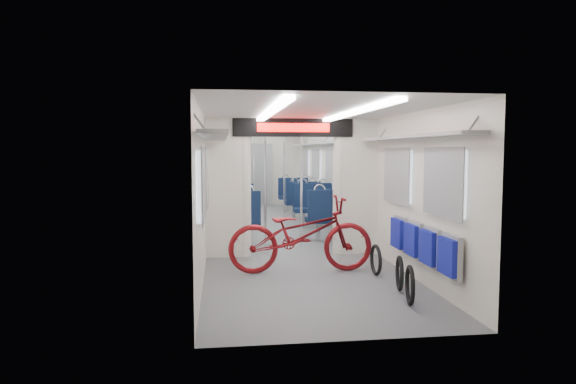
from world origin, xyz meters
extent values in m
plane|color=#515456|center=(0.00, 0.00, 0.00)|extent=(12.00, 12.00, 0.00)
cube|color=silver|center=(-1.45, 0.00, 1.15)|extent=(0.02, 12.00, 2.30)
cube|color=silver|center=(1.45, 0.00, 1.15)|extent=(0.02, 12.00, 2.30)
cube|color=silver|center=(0.00, 6.00, 1.15)|extent=(2.90, 0.02, 2.30)
cube|color=silver|center=(0.00, -6.00, 1.15)|extent=(2.90, 0.02, 2.30)
cube|color=silver|center=(0.00, 0.00, 2.30)|extent=(2.90, 12.00, 0.02)
cube|color=white|center=(-0.55, 0.00, 2.27)|extent=(0.12, 11.40, 0.04)
cube|color=white|center=(0.55, 0.00, 2.27)|extent=(0.12, 11.40, 0.04)
cube|color=silver|center=(-1.12, -2.00, 1.00)|extent=(0.65, 0.18, 2.00)
cube|color=silver|center=(1.12, -2.00, 1.00)|extent=(0.65, 0.18, 2.00)
cube|color=silver|center=(0.00, -2.00, 2.15)|extent=(2.90, 0.18, 0.30)
cylinder|color=silver|center=(-0.80, -2.00, 1.00)|extent=(0.20, 0.20, 2.00)
cylinder|color=silver|center=(0.80, -2.00, 1.00)|extent=(0.20, 0.20, 2.00)
cube|color=black|center=(0.00, -2.11, 2.15)|extent=(2.00, 0.03, 0.30)
cube|color=#FF0C07|center=(0.00, -2.13, 2.15)|extent=(1.20, 0.02, 0.14)
cube|color=silver|center=(-1.42, -4.80, 1.40)|extent=(0.04, 1.00, 0.75)
cube|color=silver|center=(1.42, -4.80, 1.40)|extent=(0.04, 1.00, 0.75)
cube|color=silver|center=(-1.42, -3.20, 1.40)|extent=(0.04, 1.00, 0.75)
cube|color=silver|center=(1.42, -3.20, 1.40)|extent=(0.04, 1.00, 0.75)
cube|color=silver|center=(-1.42, -0.50, 1.40)|extent=(0.04, 1.00, 0.75)
cube|color=silver|center=(1.42, -0.50, 1.40)|extent=(0.04, 1.00, 0.75)
cube|color=silver|center=(-1.42, 1.40, 1.40)|extent=(0.04, 1.00, 0.75)
cube|color=silver|center=(1.42, 1.40, 1.40)|extent=(0.04, 1.00, 0.75)
cube|color=silver|center=(-1.42, 3.30, 1.40)|extent=(0.04, 1.00, 0.75)
cube|color=silver|center=(1.42, 3.30, 1.40)|extent=(0.04, 1.00, 0.75)
cube|color=silver|center=(-1.42, 5.10, 1.40)|extent=(0.04, 1.00, 0.75)
cube|color=silver|center=(1.42, 5.10, 1.40)|extent=(0.04, 1.00, 0.75)
cube|color=gray|center=(-1.27, -4.00, 1.95)|extent=(0.30, 3.60, 0.04)
cube|color=gray|center=(1.27, -4.00, 1.95)|extent=(0.30, 3.60, 0.04)
cube|color=gray|center=(-1.27, 2.00, 1.95)|extent=(0.30, 7.60, 0.04)
cube|color=gray|center=(1.27, 2.00, 1.95)|extent=(0.30, 7.60, 0.04)
cube|color=gray|center=(0.00, 5.94, 1.00)|extent=(0.90, 0.05, 2.00)
imported|color=maroon|center=(-0.05, -3.24, 0.56)|extent=(2.12, 0.76, 1.11)
cube|color=gray|center=(1.38, -5.12, 0.58)|extent=(0.06, 0.43, 0.49)
cube|color=navy|center=(1.32, -5.12, 0.58)|extent=(0.06, 0.40, 0.42)
cube|color=gray|center=(1.38, -4.57, 0.58)|extent=(0.06, 0.43, 0.49)
cube|color=navy|center=(1.32, -4.57, 0.58)|extent=(0.06, 0.40, 0.42)
cube|color=gray|center=(1.38, -4.02, 0.58)|extent=(0.06, 0.43, 0.49)
cube|color=navy|center=(1.32, -4.02, 0.58)|extent=(0.06, 0.40, 0.42)
cube|color=gray|center=(1.38, -3.47, 0.58)|extent=(0.06, 0.43, 0.49)
cube|color=navy|center=(1.32, -3.47, 0.58)|extent=(0.06, 0.40, 0.42)
torus|color=black|center=(0.94, -5.00, 0.21)|extent=(0.14, 0.47, 0.47)
torus|color=black|center=(1.03, -4.40, 0.20)|extent=(0.14, 0.45, 0.45)
torus|color=black|center=(0.98, -3.59, 0.20)|extent=(0.05, 0.45, 0.45)
cube|color=black|center=(-0.70, -0.87, 0.40)|extent=(0.47, 0.44, 0.10)
cylinder|color=gray|center=(-0.70, -0.87, 0.17)|extent=(0.10, 0.10, 0.35)
cube|color=black|center=(-0.70, -1.05, 0.74)|extent=(0.47, 0.08, 0.57)
torus|color=silver|center=(-0.70, -1.05, 1.02)|extent=(0.24, 0.03, 0.24)
cube|color=black|center=(-0.70, 0.91, 0.40)|extent=(0.47, 0.44, 0.10)
cylinder|color=gray|center=(-0.70, 0.91, 0.17)|extent=(0.10, 0.10, 0.35)
cube|color=black|center=(-0.70, 1.08, 0.74)|extent=(0.47, 0.08, 0.57)
torus|color=silver|center=(-0.70, 1.08, 1.02)|extent=(0.24, 0.03, 0.24)
cube|color=black|center=(-1.17, -0.87, 0.40)|extent=(0.47, 0.44, 0.10)
cylinder|color=gray|center=(-1.17, -0.87, 0.17)|extent=(0.10, 0.10, 0.35)
cube|color=black|center=(-1.17, -1.05, 0.74)|extent=(0.47, 0.08, 0.57)
torus|color=silver|center=(-1.17, -1.05, 1.02)|extent=(0.24, 0.03, 0.24)
cube|color=black|center=(-1.17, 0.91, 0.40)|extent=(0.47, 0.44, 0.10)
cylinder|color=gray|center=(-1.17, 0.91, 0.17)|extent=(0.10, 0.10, 0.35)
cube|color=black|center=(-1.17, 1.08, 0.74)|extent=(0.47, 0.08, 0.57)
torus|color=silver|center=(-1.17, 1.08, 1.02)|extent=(0.24, 0.03, 0.24)
cube|color=black|center=(0.70, -0.63, 0.40)|extent=(0.46, 0.43, 0.10)
cylinder|color=gray|center=(0.70, -0.63, 0.17)|extent=(0.10, 0.10, 0.35)
cube|color=black|center=(0.70, -0.80, 0.73)|extent=(0.46, 0.08, 0.56)
torus|color=silver|center=(0.70, -0.80, 1.01)|extent=(0.23, 0.03, 0.23)
cube|color=black|center=(0.70, 1.10, 0.40)|extent=(0.46, 0.43, 0.10)
cylinder|color=gray|center=(0.70, 1.10, 0.17)|extent=(0.10, 0.10, 0.35)
cube|color=black|center=(0.70, 1.27, 0.73)|extent=(0.46, 0.08, 0.56)
torus|color=silver|center=(0.70, 1.27, 1.01)|extent=(0.23, 0.03, 0.23)
cube|color=black|center=(1.17, -0.63, 0.40)|extent=(0.46, 0.43, 0.10)
cylinder|color=gray|center=(1.17, -0.63, 0.17)|extent=(0.10, 0.10, 0.35)
cube|color=black|center=(1.17, -0.80, 0.73)|extent=(0.46, 0.08, 0.56)
torus|color=silver|center=(1.17, -0.80, 1.01)|extent=(0.23, 0.03, 0.23)
cube|color=black|center=(1.17, 1.10, 0.40)|extent=(0.46, 0.43, 0.10)
cylinder|color=gray|center=(1.17, 1.10, 0.17)|extent=(0.10, 0.10, 0.35)
cube|color=black|center=(1.17, 1.27, 0.73)|extent=(0.46, 0.08, 0.56)
torus|color=silver|center=(1.17, 1.27, 1.01)|extent=(0.23, 0.03, 0.23)
cube|color=black|center=(-0.70, 2.79, 0.40)|extent=(0.43, 0.40, 0.10)
cylinder|color=gray|center=(-0.70, 2.79, 0.17)|extent=(0.10, 0.10, 0.35)
cube|color=black|center=(-0.70, 2.63, 0.71)|extent=(0.43, 0.08, 0.52)
torus|color=silver|center=(-0.70, 2.63, 0.97)|extent=(0.22, 0.03, 0.22)
cube|color=black|center=(-0.70, 4.41, 0.40)|extent=(0.43, 0.40, 0.10)
cylinder|color=gray|center=(-0.70, 4.41, 0.17)|extent=(0.10, 0.10, 0.35)
cube|color=black|center=(-0.70, 4.57, 0.71)|extent=(0.43, 0.08, 0.52)
torus|color=silver|center=(-0.70, 4.57, 0.97)|extent=(0.22, 0.03, 0.22)
cube|color=black|center=(-1.17, 2.79, 0.40)|extent=(0.43, 0.40, 0.10)
cylinder|color=gray|center=(-1.17, 2.79, 0.17)|extent=(0.10, 0.10, 0.35)
cube|color=black|center=(-1.17, 2.63, 0.71)|extent=(0.43, 0.08, 0.52)
torus|color=silver|center=(-1.17, 2.63, 0.97)|extent=(0.22, 0.03, 0.22)
cube|color=black|center=(-1.17, 4.41, 0.40)|extent=(0.43, 0.40, 0.10)
cylinder|color=gray|center=(-1.17, 4.41, 0.17)|extent=(0.10, 0.10, 0.35)
cube|color=black|center=(-1.17, 4.57, 0.71)|extent=(0.43, 0.08, 0.52)
torus|color=silver|center=(-1.17, 4.57, 0.97)|extent=(0.22, 0.03, 0.22)
cube|color=black|center=(0.70, 2.75, 0.40)|extent=(0.42, 0.40, 0.10)
cylinder|color=gray|center=(0.70, 2.75, 0.17)|extent=(0.10, 0.10, 0.35)
cube|color=black|center=(0.70, 2.59, 0.71)|extent=(0.42, 0.08, 0.52)
torus|color=silver|center=(0.70, 2.59, 0.97)|extent=(0.22, 0.03, 0.22)
cube|color=black|center=(0.70, 4.35, 0.40)|extent=(0.42, 0.40, 0.10)
cylinder|color=gray|center=(0.70, 4.35, 0.17)|extent=(0.10, 0.10, 0.35)
cube|color=black|center=(0.70, 4.51, 0.71)|extent=(0.42, 0.08, 0.52)
torus|color=silver|center=(0.70, 4.51, 0.97)|extent=(0.22, 0.03, 0.22)
cube|color=black|center=(1.17, 2.75, 0.40)|extent=(0.42, 0.40, 0.10)
cylinder|color=gray|center=(1.17, 2.75, 0.17)|extent=(0.10, 0.10, 0.35)
cube|color=black|center=(1.17, 2.59, 0.71)|extent=(0.42, 0.08, 0.52)
torus|color=silver|center=(1.17, 2.59, 0.97)|extent=(0.22, 0.03, 0.22)
cube|color=black|center=(1.17, 4.35, 0.40)|extent=(0.42, 0.40, 0.10)
cylinder|color=gray|center=(1.17, 4.35, 0.17)|extent=(0.10, 0.10, 0.35)
cube|color=black|center=(1.17, 4.51, 0.71)|extent=(0.42, 0.08, 0.52)
torus|color=silver|center=(1.17, 4.51, 0.97)|extent=(0.22, 0.03, 0.22)
cylinder|color=silver|center=(-0.40, -1.24, 1.15)|extent=(0.04, 0.04, 2.30)
cylinder|color=silver|center=(0.26, -1.32, 1.15)|extent=(0.04, 0.04, 2.30)
cylinder|color=silver|center=(-0.42, 1.55, 1.15)|extent=(0.04, 0.04, 2.30)
cylinder|color=silver|center=(0.36, 1.99, 1.15)|extent=(0.04, 0.04, 2.30)
camera|label=1|loc=(-1.20, -10.54, 1.77)|focal=32.00mm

